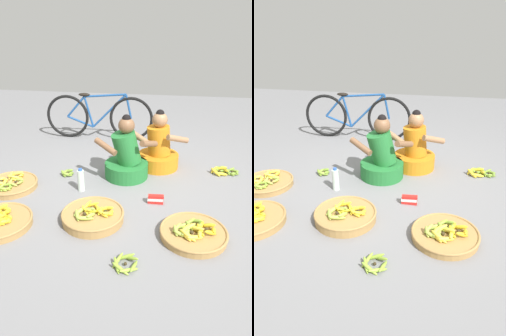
% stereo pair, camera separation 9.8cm
% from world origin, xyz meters
% --- Properties ---
extents(ground_plane, '(10.00, 10.00, 0.00)m').
position_xyz_m(ground_plane, '(0.00, 0.00, 0.00)').
color(ground_plane, slate).
extents(vendor_woman_front, '(0.72, 0.55, 0.77)m').
position_xyz_m(vendor_woman_front, '(-0.07, 0.30, 0.25)').
color(vendor_woman_front, '#237233').
rests_on(vendor_woman_front, ground).
extents(vendor_woman_behind, '(0.74, 0.52, 0.76)m').
position_xyz_m(vendor_woman_behind, '(0.28, 0.63, 0.24)').
color(vendor_woman_behind, orange).
rests_on(vendor_woman_behind, ground).
extents(bicycle_leaning, '(1.70, 0.08, 0.73)m').
position_xyz_m(bicycle_leaning, '(-0.72, 1.58, 0.36)').
color(bicycle_leaning, black).
rests_on(bicycle_leaning, ground).
extents(banana_basket_mid_right, '(0.59, 0.59, 0.17)m').
position_xyz_m(banana_basket_mid_right, '(-0.24, -0.67, 0.06)').
color(banana_basket_mid_right, '#A87F47').
rests_on(banana_basket_mid_right, ground).
extents(banana_basket_back_right, '(0.59, 0.59, 0.15)m').
position_xyz_m(banana_basket_back_right, '(0.69, -0.77, 0.04)').
color(banana_basket_back_right, '#A87F47').
rests_on(banana_basket_back_right, ground).
extents(banana_basket_near_bicycle, '(0.60, 0.60, 0.16)m').
position_xyz_m(banana_basket_near_bicycle, '(-1.07, -0.88, 0.05)').
color(banana_basket_near_bicycle, '#A87F47').
rests_on(banana_basket_near_bicycle, ground).
extents(banana_basket_front_left, '(0.58, 0.58, 0.14)m').
position_xyz_m(banana_basket_front_left, '(-1.32, -0.19, 0.04)').
color(banana_basket_front_left, '#A87F47').
rests_on(banana_basket_front_left, ground).
extents(loose_bananas_front_right, '(0.18, 0.18, 0.08)m').
position_xyz_m(loose_bananas_front_right, '(-0.79, 0.22, 0.03)').
color(loose_bananas_front_right, olive).
rests_on(loose_bananas_front_right, ground).
extents(loose_bananas_mid_left, '(0.37, 0.27, 0.10)m').
position_xyz_m(loose_bananas_mid_left, '(1.10, 0.58, 0.03)').
color(loose_bananas_mid_left, olive).
rests_on(loose_bananas_mid_left, ground).
extents(loose_bananas_back_left, '(0.22, 0.22, 0.09)m').
position_xyz_m(loose_bananas_back_left, '(0.15, -1.22, 0.03)').
color(loose_bananas_back_left, '#8CAD38').
rests_on(loose_bananas_back_left, ground).
extents(water_bottle, '(0.08, 0.08, 0.27)m').
position_xyz_m(water_bottle, '(-0.52, -0.12, 0.13)').
color(water_bottle, silver).
rests_on(water_bottle, ground).
extents(packet_carton_stack, '(0.17, 0.06, 0.09)m').
position_xyz_m(packet_carton_stack, '(0.32, -0.26, 0.04)').
color(packet_carton_stack, red).
rests_on(packet_carton_stack, ground).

